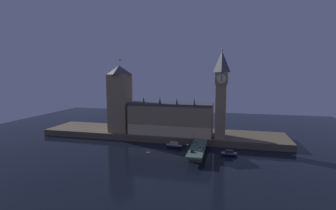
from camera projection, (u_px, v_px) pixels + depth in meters
ground_plane at (148, 149)px, 188.80m from camera, size 400.00×400.00×0.00m
embankment at (161, 134)px, 226.05m from camera, size 220.00×42.00×5.46m
parliament_hall at (171, 118)px, 214.64m from camera, size 72.59×23.18×33.10m
clock_tower at (221, 92)px, 195.43m from camera, size 10.27×10.38×72.27m
victoria_tower at (120, 99)px, 222.15m from camera, size 17.84×17.84×66.24m
bridge at (198, 150)px, 174.25m from camera, size 10.55×46.00×6.13m
car_northbound_lead at (196, 143)px, 180.52m from camera, size 1.85×4.02×1.53m
car_northbound_trail at (192, 151)px, 162.37m from camera, size 1.88×3.92×1.45m
car_southbound_lead at (200, 149)px, 167.07m from camera, size 2.05×4.50×1.49m
pedestrian_near_rail at (189, 150)px, 164.63m from camera, size 0.38×0.38×1.65m
pedestrian_mid_walk at (204, 148)px, 168.49m from camera, size 0.38×0.38×1.57m
pedestrian_far_rail at (193, 142)px, 182.67m from camera, size 0.38×0.38×1.75m
street_lamp_near at (188, 147)px, 160.53m from camera, size 1.34×0.60×6.00m
street_lamp_mid at (205, 142)px, 172.35m from camera, size 1.34×0.60×5.98m
street_lamp_far at (194, 136)px, 188.88m from camera, size 1.34×0.60×6.30m
boat_upstream at (174, 146)px, 192.09m from camera, size 14.36×4.93×4.81m
boat_downstream at (229, 153)px, 173.92m from camera, size 12.66×5.22×4.06m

